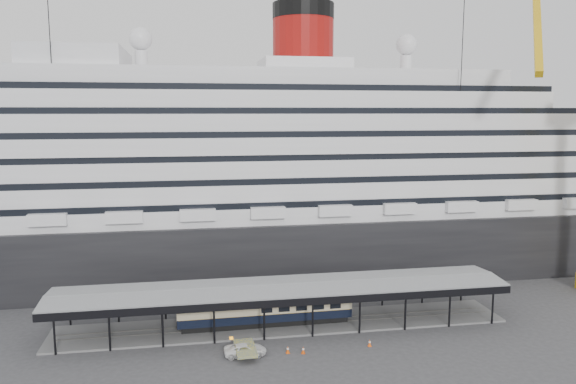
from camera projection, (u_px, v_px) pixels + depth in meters
ground at (290, 341)px, 65.15m from camera, size 200.00×200.00×0.00m
cruise_ship at (256, 160)px, 93.72m from camera, size 130.00×30.00×43.90m
platform_canopy at (283, 307)px, 69.68m from camera, size 56.00×9.18×5.30m
port_truck at (245, 350)px, 61.24m from camera, size 4.67×2.22×1.29m
pullman_carriage at (265, 306)px, 69.27m from camera, size 21.53×3.09×21.10m
traffic_cone_left at (288, 350)px, 61.86m from camera, size 0.44×0.44×0.83m
traffic_cone_mid at (303, 350)px, 61.78m from camera, size 0.47×0.47×0.82m
traffic_cone_right at (370, 343)px, 63.69m from camera, size 0.46×0.46×0.81m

